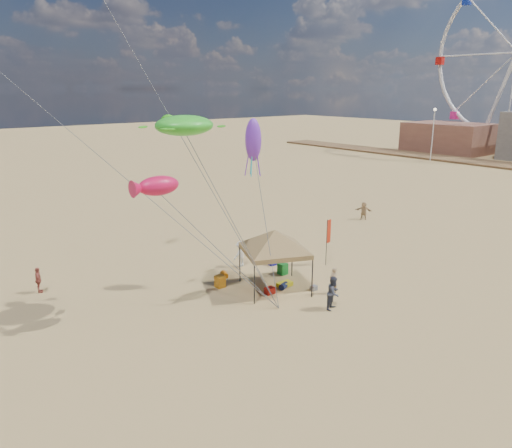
% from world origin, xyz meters
% --- Properties ---
extents(ground, '(280.00, 280.00, 0.00)m').
position_xyz_m(ground, '(0.00, 0.00, 0.00)').
color(ground, tan).
rests_on(ground, ground).
extents(canopy_tent, '(6.07, 6.07, 4.09)m').
position_xyz_m(canopy_tent, '(1.09, 2.66, 3.41)').
color(canopy_tent, black).
rests_on(canopy_tent, ground).
extents(feather_flag, '(0.47, 0.12, 3.09)m').
position_xyz_m(feather_flag, '(6.44, 3.52, 2.06)').
color(feather_flag, black).
rests_on(feather_flag, ground).
extents(cooler_red, '(0.54, 0.38, 0.38)m').
position_xyz_m(cooler_red, '(0.44, 2.31, 0.19)').
color(cooler_red, red).
rests_on(cooler_red, ground).
extents(cooler_blue, '(0.54, 0.38, 0.38)m').
position_xyz_m(cooler_blue, '(3.63, 5.71, 0.19)').
color(cooler_blue, '#11148D').
rests_on(cooler_blue, ground).
extents(bag_navy, '(0.69, 0.54, 0.36)m').
position_xyz_m(bag_navy, '(1.51, 2.32, 0.18)').
color(bag_navy, '#0D173C').
rests_on(bag_navy, ground).
extents(bag_orange, '(0.54, 0.69, 0.36)m').
position_xyz_m(bag_orange, '(-0.11, 5.93, 0.18)').
color(bag_orange, orange).
rests_on(bag_orange, ground).
extents(chair_green, '(0.50, 0.50, 0.70)m').
position_xyz_m(chair_green, '(3.03, 4.09, 0.35)').
color(chair_green, '#1A8F2D').
rests_on(chair_green, ground).
extents(chair_yellow, '(0.50, 0.50, 0.70)m').
position_xyz_m(chair_yellow, '(-1.18, 4.85, 0.35)').
color(chair_yellow, orange).
rests_on(chair_yellow, ground).
extents(crate_grey, '(0.34, 0.30, 0.28)m').
position_xyz_m(crate_grey, '(2.71, 1.09, 0.14)').
color(crate_grey, slate).
rests_on(crate_grey, ground).
extents(beach_cart, '(0.90, 0.50, 0.24)m').
position_xyz_m(beach_cart, '(1.70, 2.45, 0.20)').
color(beach_cart, gold).
rests_on(beach_cart, ground).
extents(person_near_a, '(0.59, 0.41, 1.56)m').
position_xyz_m(person_near_a, '(3.20, 0.09, 0.78)').
color(person_near_a, tan).
rests_on(person_near_a, ground).
extents(person_near_b, '(1.04, 0.91, 1.79)m').
position_xyz_m(person_near_b, '(1.73, -1.25, 0.90)').
color(person_near_b, '#353948').
rests_on(person_near_b, ground).
extents(person_near_c, '(1.15, 0.73, 1.70)m').
position_xyz_m(person_near_c, '(1.83, 6.82, 0.85)').
color(person_near_c, silver).
rests_on(person_near_c, ground).
extents(person_far_a, '(0.56, 0.94, 1.50)m').
position_xyz_m(person_far_a, '(-9.54, 10.68, 0.75)').
color(person_far_a, '#A94F41').
rests_on(person_far_a, ground).
extents(person_far_c, '(1.12, 1.52, 1.59)m').
position_xyz_m(person_far_c, '(17.43, 9.36, 0.80)').
color(person_far_c, tan).
rests_on(person_far_c, ground).
extents(building_north, '(10.00, 14.00, 5.20)m').
position_xyz_m(building_north, '(67.00, 30.00, 2.60)').
color(building_north, '#8C5947').
rests_on(building_north, ground).
extents(lamp_north, '(0.50, 0.50, 8.25)m').
position_xyz_m(lamp_north, '(55.00, 26.00, 5.52)').
color(lamp_north, silver).
rests_on(lamp_north, ground).
extents(turtle_kite, '(3.39, 2.95, 0.98)m').
position_xyz_m(turtle_kite, '(-3.96, 3.54, 9.44)').
color(turtle_kite, green).
rests_on(turtle_kite, ground).
extents(fish_kite, '(2.14, 1.21, 0.91)m').
position_xyz_m(fish_kite, '(-5.69, 3.13, 6.81)').
color(fish_kite, '#D61146').
rests_on(fish_kite, ground).
extents(squid_kite, '(1.04, 1.04, 2.33)m').
position_xyz_m(squid_kite, '(0.68, 4.08, 8.43)').
color(squid_kite, purple).
rests_on(squid_kite, ground).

